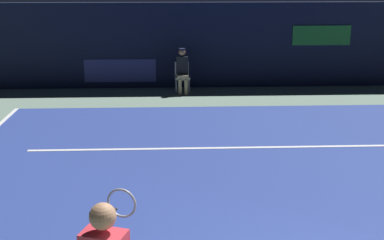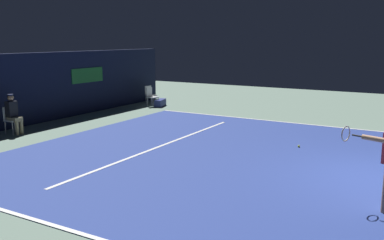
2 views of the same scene
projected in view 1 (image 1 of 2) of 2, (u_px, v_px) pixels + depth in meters
ground_plane at (251, 183)px, 8.92m from camera, size 32.96×32.96×0.00m
court_surface at (251, 183)px, 8.92m from camera, size 10.91×10.51×0.01m
line_service at (238, 148)px, 10.69m from camera, size 8.51×0.10×0.01m
back_wall at (214, 45)px, 16.16m from camera, size 16.56×0.33×2.60m
line_judge_on_chair at (182, 70)px, 15.41m from camera, size 0.46×0.55×1.32m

